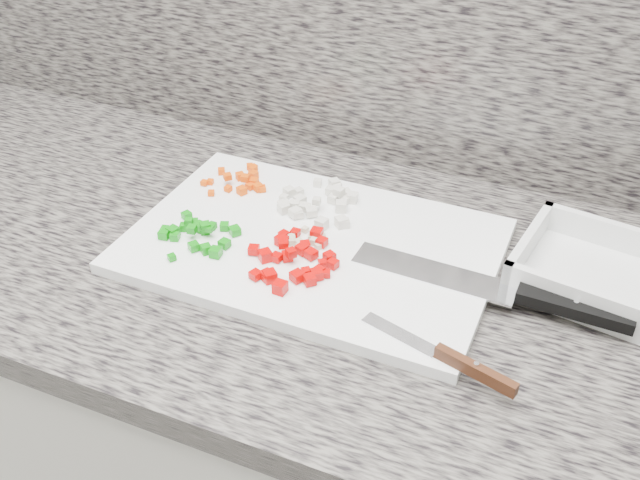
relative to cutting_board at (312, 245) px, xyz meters
The scene contains 11 objects.
cabinet 0.48m from the cutting_board, 117.17° to the right, with size 3.92×0.62×0.86m, color silver.
countertop 0.03m from the cutting_board, 117.17° to the right, with size 3.96×0.64×0.04m, color #646058.
cutting_board is the anchor object (origin of this frame).
carrot_pile 0.19m from the cutting_board, 148.63° to the left, with size 0.10×0.11×0.02m.
onion_pile 0.09m from the cutting_board, 106.04° to the left, with size 0.13×0.13×0.02m.
green_pepper_pile 0.16m from the cutting_board, 159.31° to the right, with size 0.11×0.11×0.02m.
red_pepper_pile 0.06m from the cutting_board, 90.92° to the right, with size 0.13×0.14×0.02m.
garlic_pile 0.02m from the cutting_board, 130.30° to the right, with size 0.06×0.06×0.01m.
chef_knife 0.29m from the cutting_board, ahead, with size 0.36×0.06×0.02m.
paring_knife 0.29m from the cutting_board, 32.84° to the right, with size 0.19×0.07×0.02m.
tray 0.40m from the cutting_board, 10.39° to the left, with size 0.26×0.21×0.05m.
Camera 1 is at (0.33, 0.72, 1.49)m, focal length 40.00 mm.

